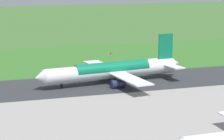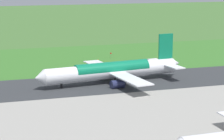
{
  "view_description": "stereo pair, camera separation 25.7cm",
  "coord_description": "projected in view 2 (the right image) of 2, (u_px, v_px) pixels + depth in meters",
  "views": [
    {
      "loc": [
        49.21,
        146.95,
        36.78
      ],
      "look_at": [
        2.87,
        0.0,
        4.5
      ],
      "focal_mm": 74.11,
      "sensor_mm": 36.0,
      "label": 1
    },
    {
      "loc": [
        48.97,
        147.02,
        36.78
      ],
      "look_at": [
        2.87,
        0.0,
        4.5
      ],
      "focal_mm": 74.11,
      "sensor_mm": 36.0,
      "label": 2
    }
  ],
  "objects": [
    {
      "name": "runway_asphalt",
      "position": [
        120.0,
        82.0,
        159.18
      ],
      "size": [
        600.0,
        28.88,
        0.06
      ],
      "primitive_type": "cube",
      "color": "#2D3033",
      "rests_on": "ground"
    },
    {
      "name": "traffic_cone_orange",
      "position": [
        98.0,
        59.0,
        200.12
      ],
      "size": [
        0.4,
        0.4,
        0.55
      ],
      "primitive_type": "cone",
      "color": "orange",
      "rests_on": "ground"
    },
    {
      "name": "no_stopping_sign",
      "position": [
        111.0,
        55.0,
        204.54
      ],
      "size": [
        0.6,
        0.1,
        2.41
      ],
      "color": "slate",
      "rests_on": "ground"
    },
    {
      "name": "airliner_main",
      "position": [
        113.0,
        70.0,
        157.61
      ],
      "size": [
        54.1,
        44.41,
        15.88
      ],
      "color": "white",
      "rests_on": "ground"
    },
    {
      "name": "ground_plane",
      "position": [
        120.0,
        82.0,
        159.19
      ],
      "size": [
        800.0,
        800.0,
        0.0
      ],
      "primitive_type": "plane",
      "color": "#3D662D"
    },
    {
      "name": "grass_verge_foreground",
      "position": [
        89.0,
        60.0,
        199.25
      ],
      "size": [
        600.0,
        80.0,
        0.04
      ],
      "primitive_type": "cube",
      "color": "#346B27",
      "rests_on": "ground"
    }
  ]
}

